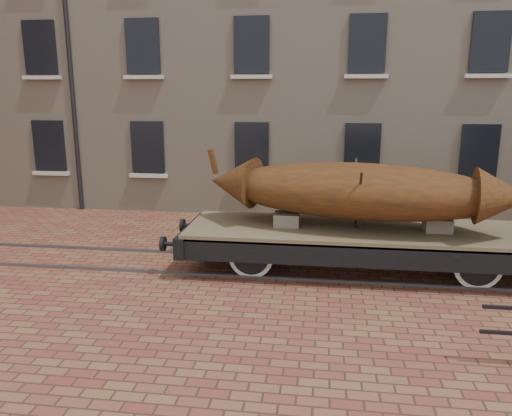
# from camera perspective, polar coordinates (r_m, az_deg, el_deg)

# --- Properties ---
(ground) EXTENTS (90.00, 90.00, 0.00)m
(ground) POSITION_cam_1_polar(r_m,az_deg,el_deg) (11.70, 8.26, -7.04)
(ground) COLOR brown
(warehouse_cream) EXTENTS (40.00, 10.19, 14.00)m
(warehouse_cream) POSITION_cam_1_polar(r_m,az_deg,el_deg) (21.41, 17.43, 20.69)
(warehouse_cream) COLOR #B8A890
(warehouse_cream) RESTS_ON ground
(rail_track) EXTENTS (30.00, 1.52, 0.06)m
(rail_track) POSITION_cam_1_polar(r_m,az_deg,el_deg) (11.69, 8.26, -6.90)
(rail_track) COLOR #59595E
(rail_track) RESTS_ON ground
(flatcar_wagon) EXTENTS (8.76, 2.38, 1.32)m
(flatcar_wagon) POSITION_cam_1_polar(r_m,az_deg,el_deg) (11.47, 11.79, -3.26)
(flatcar_wagon) COLOR brown
(flatcar_wagon) RESTS_ON ground
(iron_boat) EXTENTS (7.02, 2.89, 1.67)m
(iron_boat) POSITION_cam_1_polar(r_m,az_deg,el_deg) (11.21, 11.51, 1.96)
(iron_boat) COLOR #603112
(iron_boat) RESTS_ON flatcar_wagon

